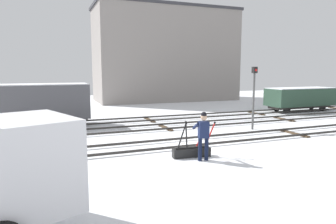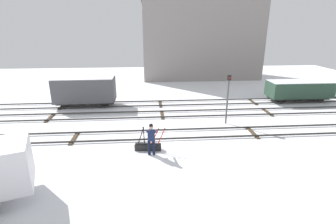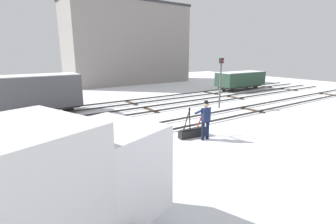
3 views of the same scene
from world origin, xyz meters
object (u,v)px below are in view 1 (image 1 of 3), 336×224
Objects in this scene: freight_car_near_switch at (43,103)px; freight_car_mid_siding at (300,97)px; switch_lever_frame at (192,151)px; signal_post at (254,91)px; rail_worker at (203,133)px.

freight_car_near_switch is 19.84m from freight_car_mid_siding.
switch_lever_frame is 0.31× the size of freight_car_mid_siding.
freight_car_near_switch reaches higher than switch_lever_frame.
freight_car_mid_siding is at bearing 31.12° from signal_post.
signal_post is (5.75, 3.84, 1.97)m from switch_lever_frame.
freight_car_near_switch is (-5.70, 9.61, 0.41)m from rail_worker.
freight_car_near_switch reaches higher than rail_worker.
signal_post is at bearing -25.57° from freight_car_near_switch.
freight_car_near_switch is (-5.51, 9.02, 1.23)m from switch_lever_frame.
freight_car_near_switch reaches higher than freight_car_mid_siding.
signal_post is 0.68× the size of freight_car_near_switch.
switch_lever_frame is at bearing -146.23° from signal_post.
freight_car_near_switch is at bearing 179.95° from freight_car_mid_siding.
signal_post reaches higher than freight_car_near_switch.
rail_worker is (0.19, -0.59, 0.82)m from switch_lever_frame.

